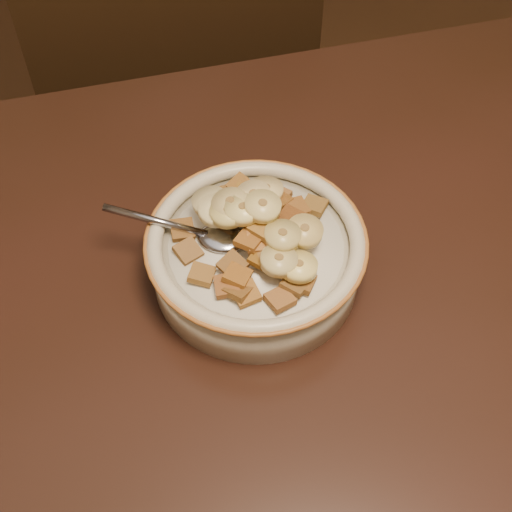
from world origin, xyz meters
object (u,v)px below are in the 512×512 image
object	(u,v)px
cereal_bowl	(256,261)
chair	(212,187)
table	(405,398)
spoon	(223,238)

from	to	relation	value
cereal_bowl	chair	bearing A→B (deg)	84.96
table	cereal_bowl	distance (m)	0.17
chair	spoon	size ratio (longest dim) A/B	22.83
chair	spoon	bearing A→B (deg)	-97.45
chair	cereal_bowl	size ratio (longest dim) A/B	5.48
cereal_bowl	table	bearing A→B (deg)	-57.67
table	chair	world-z (taller)	chair
table	spoon	bearing A→B (deg)	128.02
table	chair	size ratio (longest dim) A/B	1.38
chair	cereal_bowl	xyz separation A→B (m)	(-0.03, -0.35, 0.27)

